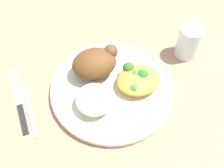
{
  "coord_description": "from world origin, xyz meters",
  "views": [
    {
      "loc": [
        -0.12,
        -0.34,
        0.54
      ],
      "look_at": [
        0.0,
        0.0,
        0.03
      ],
      "focal_mm": 43.33,
      "sensor_mm": 36.0,
      "label": 1
    }
  ],
  "objects_px": {
    "mac_cheese_with_broccoli": "(138,79)",
    "fork": "(29,107)",
    "rice_pile": "(94,100)",
    "water_glass": "(189,42)",
    "roasted_chicken": "(95,63)",
    "plate": "(112,88)",
    "knife": "(20,105)"
  },
  "relations": [
    {
      "from": "plate",
      "to": "knife",
      "type": "xyz_separation_m",
      "value": [
        -0.22,
        0.03,
        -0.01
      ]
    },
    {
      "from": "plate",
      "to": "rice_pile",
      "type": "bearing_deg",
      "value": -148.73
    },
    {
      "from": "roasted_chicken",
      "to": "knife",
      "type": "distance_m",
      "value": 0.2
    },
    {
      "from": "rice_pile",
      "to": "mac_cheese_with_broccoli",
      "type": "bearing_deg",
      "value": 10.9
    },
    {
      "from": "roasted_chicken",
      "to": "mac_cheese_with_broccoli",
      "type": "height_order",
      "value": "roasted_chicken"
    },
    {
      "from": "water_glass",
      "to": "plate",
      "type": "bearing_deg",
      "value": -167.0
    },
    {
      "from": "plate",
      "to": "mac_cheese_with_broccoli",
      "type": "xyz_separation_m",
      "value": [
        0.06,
        -0.01,
        0.03
      ]
    },
    {
      "from": "plate",
      "to": "water_glass",
      "type": "bearing_deg",
      "value": 13.0
    },
    {
      "from": "plate",
      "to": "rice_pile",
      "type": "height_order",
      "value": "rice_pile"
    },
    {
      "from": "plate",
      "to": "roasted_chicken",
      "type": "bearing_deg",
      "value": 111.17
    },
    {
      "from": "roasted_chicken",
      "to": "mac_cheese_with_broccoli",
      "type": "xyz_separation_m",
      "value": [
        0.08,
        -0.07,
        -0.01
      ]
    },
    {
      "from": "rice_pile",
      "to": "water_glass",
      "type": "relative_size",
      "value": 0.98
    },
    {
      "from": "rice_pile",
      "to": "roasted_chicken",
      "type": "bearing_deg",
      "value": 71.06
    },
    {
      "from": "roasted_chicken",
      "to": "water_glass",
      "type": "height_order",
      "value": "water_glass"
    },
    {
      "from": "rice_pile",
      "to": "water_glass",
      "type": "height_order",
      "value": "water_glass"
    },
    {
      "from": "roasted_chicken",
      "to": "fork",
      "type": "height_order",
      "value": "roasted_chicken"
    },
    {
      "from": "rice_pile",
      "to": "water_glass",
      "type": "distance_m",
      "value": 0.29
    },
    {
      "from": "mac_cheese_with_broccoli",
      "to": "plate",
      "type": "bearing_deg",
      "value": 170.16
    },
    {
      "from": "plate",
      "to": "mac_cheese_with_broccoli",
      "type": "bearing_deg",
      "value": -9.84
    },
    {
      "from": "fork",
      "to": "water_glass",
      "type": "distance_m",
      "value": 0.42
    },
    {
      "from": "roasted_chicken",
      "to": "rice_pile",
      "type": "height_order",
      "value": "roasted_chicken"
    },
    {
      "from": "roasted_chicken",
      "to": "water_glass",
      "type": "bearing_deg",
      "value": -1.36
    },
    {
      "from": "roasted_chicken",
      "to": "fork",
      "type": "bearing_deg",
      "value": -166.51
    },
    {
      "from": "rice_pile",
      "to": "fork",
      "type": "height_order",
      "value": "rice_pile"
    },
    {
      "from": "fork",
      "to": "rice_pile",
      "type": "bearing_deg",
      "value": -18.07
    },
    {
      "from": "mac_cheese_with_broccoli",
      "to": "fork",
      "type": "height_order",
      "value": "mac_cheese_with_broccoli"
    },
    {
      "from": "plate",
      "to": "knife",
      "type": "height_order",
      "value": "plate"
    },
    {
      "from": "plate",
      "to": "roasted_chicken",
      "type": "relative_size",
      "value": 2.54
    },
    {
      "from": "fork",
      "to": "mac_cheese_with_broccoli",
      "type": "bearing_deg",
      "value": -5.66
    },
    {
      "from": "water_glass",
      "to": "knife",
      "type": "bearing_deg",
      "value": -176.91
    },
    {
      "from": "mac_cheese_with_broccoli",
      "to": "roasted_chicken",
      "type": "bearing_deg",
      "value": 140.5
    },
    {
      "from": "rice_pile",
      "to": "mac_cheese_with_broccoli",
      "type": "height_order",
      "value": "mac_cheese_with_broccoli"
    }
  ]
}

